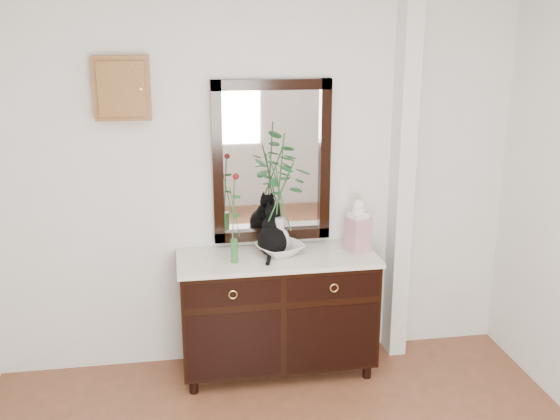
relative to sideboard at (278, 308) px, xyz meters
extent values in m
cube|color=silver|center=(-0.10, 0.25, 0.88)|extent=(3.60, 0.04, 2.70)
cube|color=silver|center=(0.90, 0.17, 0.88)|extent=(0.12, 0.20, 2.70)
cube|color=black|center=(0.00, 0.00, -0.01)|extent=(1.30, 0.50, 0.82)
cube|color=silver|center=(0.00, 0.00, 0.36)|extent=(1.33, 0.52, 0.03)
cube|color=black|center=(0.00, 0.24, 0.97)|extent=(0.80, 0.06, 1.10)
cube|color=white|center=(0.00, 0.25, 0.97)|extent=(0.66, 0.01, 0.96)
cube|color=brown|center=(-0.95, 0.21, 1.48)|extent=(0.35, 0.10, 0.40)
imported|color=silver|center=(0.02, 0.04, 0.41)|extent=(0.40, 0.40, 0.07)
camera|label=1|loc=(-0.65, -4.03, 1.90)|focal=42.00mm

